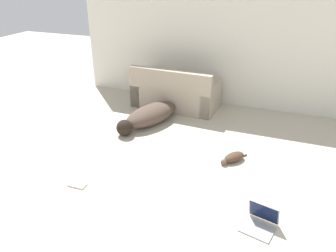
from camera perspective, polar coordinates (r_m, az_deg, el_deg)
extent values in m
cube|color=silver|center=(6.55, 11.70, 14.57)|extent=(6.46, 0.06, 2.64)
cube|color=tan|center=(6.59, 1.36, 5.26)|extent=(1.70, 0.85, 0.45)
cube|color=tan|center=(6.17, 0.24, 7.93)|extent=(1.67, 0.23, 0.39)
cube|color=tan|center=(6.34, 7.50, 4.85)|extent=(0.24, 0.77, 0.59)
cube|color=tan|center=(6.87, -4.31, 6.67)|extent=(0.24, 0.77, 0.59)
ellipsoid|color=#4C3D33|center=(5.92, -2.84, 2.08)|extent=(0.89, 1.28, 0.33)
sphere|color=black|center=(5.51, -7.58, -0.31)|extent=(0.35, 0.35, 0.28)
cylinder|color=#4C3D33|center=(6.48, 1.67, 3.01)|extent=(0.16, 0.30, 0.06)
ellipsoid|color=#473323|center=(4.89, 11.45, -5.31)|extent=(0.35, 0.39, 0.13)
sphere|color=brown|center=(4.77, 9.69, -6.24)|extent=(0.13, 0.13, 0.09)
cylinder|color=#473323|center=(5.06, 13.18, -5.03)|extent=(0.07, 0.09, 0.02)
cube|color=gray|center=(3.83, 15.25, -17.06)|extent=(0.39, 0.33, 0.02)
cube|color=gray|center=(3.86, 16.36, -14.17)|extent=(0.35, 0.16, 0.25)
cube|color=#0F1938|center=(3.85, 16.31, -14.25)|extent=(0.32, 0.14, 0.22)
cube|color=beige|center=(4.48, -15.52, -9.83)|extent=(0.24, 0.13, 0.02)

